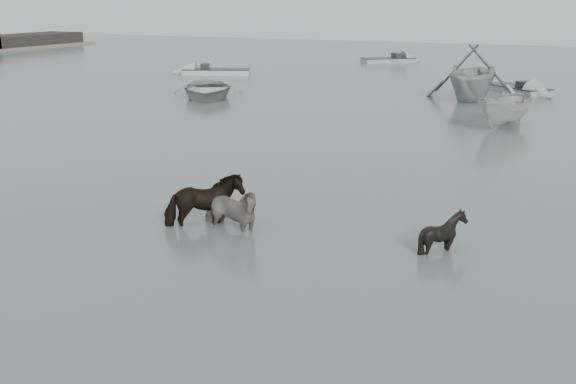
# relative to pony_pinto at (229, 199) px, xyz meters

# --- Properties ---
(ground) EXTENTS (140.00, 140.00, 0.00)m
(ground) POSITION_rel_pony_pinto_xyz_m (0.73, -0.53, -0.72)
(ground) COLOR #54645E
(ground) RESTS_ON ground
(pony_pinto) EXTENTS (1.80, 1.01, 1.44)m
(pony_pinto) POSITION_rel_pony_pinto_xyz_m (0.00, 0.00, 0.00)
(pony_pinto) COLOR black
(pony_pinto) RESTS_ON ground
(pony_dark) EXTENTS (1.82, 1.93, 1.54)m
(pony_dark) POSITION_rel_pony_pinto_xyz_m (-0.65, -0.00, 0.05)
(pony_dark) COLOR black
(pony_dark) RESTS_ON ground
(pony_black) EXTENTS (1.15, 1.06, 1.11)m
(pony_black) POSITION_rel_pony_pinto_xyz_m (4.81, 0.61, -0.17)
(pony_black) COLOR black
(pony_black) RESTS_ON ground
(rowboat_lead) EXTENTS (5.87, 6.51, 1.11)m
(rowboat_lead) POSITION_rel_pony_pinto_xyz_m (-11.89, 19.06, -0.17)
(rowboat_lead) COLOR #ADADA9
(rowboat_lead) RESTS_ON ground
(rowboat_trail) EXTENTS (5.24, 5.98, 3.02)m
(rowboat_trail) POSITION_rel_pony_pinto_xyz_m (1.04, 24.16, 0.79)
(rowboat_trail) COLOR #A9ACAA
(rowboat_trail) RESTS_ON ground
(boat_small) EXTENTS (2.41, 4.13, 1.50)m
(boat_small) POSITION_rel_pony_pinto_xyz_m (3.78, 16.58, 0.03)
(boat_small) COLOR #B0B1AC
(boat_small) RESTS_ON ground
(skiff_outer) EXTENTS (6.47, 3.95, 0.75)m
(skiff_outer) POSITION_rel_pony_pinto_xyz_m (-17.26, 29.39, -0.35)
(skiff_outer) COLOR beige
(skiff_outer) RESTS_ON ground
(skiff_mid) EXTENTS (5.05, 4.88, 0.75)m
(skiff_mid) POSITION_rel_pony_pinto_xyz_m (2.88, 27.78, -0.35)
(skiff_mid) COLOR #939693
(skiff_mid) RESTS_ON ground
(skiff_far) EXTENTS (5.58, 4.89, 0.75)m
(skiff_far) POSITION_rel_pony_pinto_xyz_m (-9.16, 43.01, -0.35)
(skiff_far) COLOR #999B99
(skiff_far) RESTS_ON ground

